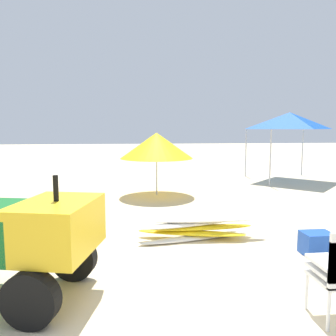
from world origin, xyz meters
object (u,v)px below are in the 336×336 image
surfboard_pile (196,228)px  cooler_box (317,243)px  popup_canopy (290,121)px  beach_umbrella_left (157,146)px

surfboard_pile → cooler_box: surfboard_pile is taller
popup_canopy → surfboard_pile: bearing=-127.1°
beach_umbrella_left → cooler_box: bearing=-66.4°
surfboard_pile → beach_umbrella_left: 4.32m
cooler_box → popup_canopy: bearing=67.4°
surfboard_pile → beach_umbrella_left: bearing=95.9°
surfboard_pile → cooler_box: size_ratio=5.06×
popup_canopy → beach_umbrella_left: bearing=-155.9°
popup_canopy → cooler_box: bearing=-112.6°
beach_umbrella_left → cooler_box: (2.21, -5.07, -1.33)m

